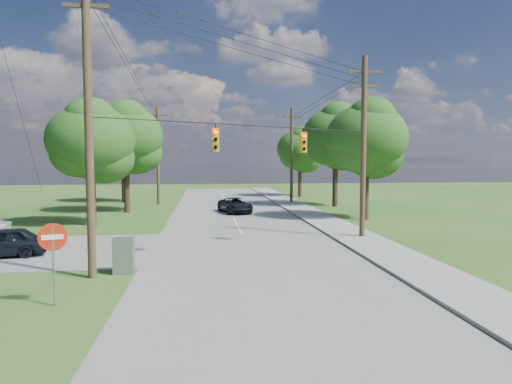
{
  "coord_description": "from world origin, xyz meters",
  "views": [
    {
      "loc": [
        -0.23,
        -17.61,
        4.56
      ],
      "look_at": [
        2.31,
        5.0,
        2.97
      ],
      "focal_mm": 32.0,
      "sensor_mm": 36.0,
      "label": 1
    }
  ],
  "objects": [
    {
      "name": "tree_e_near",
      "position": [
        12.0,
        16.0,
        6.25
      ],
      "size": [
        6.2,
        6.2,
        8.81
      ],
      "color": "#3D2D1E",
      "rests_on": "ground"
    },
    {
      "name": "main_road",
      "position": [
        2.0,
        5.0,
        0.01
      ],
      "size": [
        10.0,
        100.0,
        0.03
      ],
      "primitive_type": "cube",
      "color": "gray",
      "rests_on": "ground"
    },
    {
      "name": "pole_ne",
      "position": [
        8.9,
        8.0,
        5.47
      ],
      "size": [
        2.0,
        0.32,
        10.5
      ],
      "color": "brown",
      "rests_on": "ground"
    },
    {
      "name": "ground",
      "position": [
        0.0,
        0.0,
        0.0
      ],
      "size": [
        140.0,
        140.0,
        0.0
      ],
      "primitive_type": "plane",
      "color": "#31561C",
      "rests_on": "ground"
    },
    {
      "name": "pole_north_e",
      "position": [
        8.9,
        30.0,
        5.13
      ],
      "size": [
        2.0,
        0.32,
        10.0
      ],
      "color": "brown",
      "rests_on": "ground"
    },
    {
      "name": "do_not_enter_sign",
      "position": [
        -4.94,
        -3.02,
        1.89
      ],
      "size": [
        0.85,
        0.27,
        2.62
      ],
      "rotation": [
        0.0,
        0.0,
        0.28
      ],
      "color": "gray",
      "rests_on": "ground"
    },
    {
      "name": "traffic_signals",
      "position": [
        2.55,
        4.43,
        5.5
      ],
      "size": [
        4.91,
        3.27,
        1.05
      ],
      "color": "#EDA70D",
      "rests_on": "ground"
    },
    {
      "name": "pole_sw",
      "position": [
        -4.6,
        0.4,
        6.23
      ],
      "size": [
        2.0,
        0.32,
        12.0
      ],
      "color": "brown",
      "rests_on": "ground"
    },
    {
      "name": "car_main_north",
      "position": [
        2.33,
        21.47,
        0.68
      ],
      "size": [
        3.11,
        5.01,
        1.29
      ],
      "primitive_type": "imported",
      "rotation": [
        0.0,
        0.0,
        0.22
      ],
      "color": "black",
      "rests_on": "main_road"
    },
    {
      "name": "tree_e_far",
      "position": [
        11.5,
        38.0,
        5.92
      ],
      "size": [
        5.8,
        5.8,
        8.32
      ],
      "color": "#3D2D1E",
      "rests_on": "ground"
    },
    {
      "name": "power_lines",
      "position": [
        1.5,
        11.54,
        9.15
      ],
      "size": [
        13.93,
        29.62,
        4.93
      ],
      "color": "black",
      "rests_on": "ground"
    },
    {
      "name": "tree_e_mid",
      "position": [
        12.5,
        26.0,
        6.91
      ],
      "size": [
        6.6,
        6.6,
        9.64
      ],
      "color": "#3D2D1E",
      "rests_on": "ground"
    },
    {
      "name": "pole_north_w",
      "position": [
        -5.0,
        30.0,
        5.13
      ],
      "size": [
        2.0,
        0.32,
        10.0
      ],
      "color": "brown",
      "rests_on": "ground"
    },
    {
      "name": "control_cabinet",
      "position": [
        -3.5,
        0.95,
        0.72
      ],
      "size": [
        0.81,
        0.6,
        1.45
      ],
      "primitive_type": "cube",
      "rotation": [
        0.0,
        0.0,
        0.02
      ],
      "color": "gray",
      "rests_on": "ground"
    },
    {
      "name": "tree_w_near",
      "position": [
        -8.0,
        15.0,
        5.92
      ],
      "size": [
        6.0,
        6.0,
        8.4
      ],
      "color": "#3D2D1E",
      "rests_on": "ground"
    },
    {
      "name": "tree_w_far",
      "position": [
        -9.0,
        33.0,
        6.25
      ],
      "size": [
        6.0,
        6.0,
        8.73
      ],
      "color": "#3D2D1E",
      "rests_on": "ground"
    },
    {
      "name": "sidewalk_east",
      "position": [
        8.7,
        5.0,
        0.06
      ],
      "size": [
        2.6,
        100.0,
        0.12
      ],
      "primitive_type": "cube",
      "color": "#A8A49D",
      "rests_on": "ground"
    },
    {
      "name": "car_cross_dark",
      "position": [
        -9.75,
        4.62,
        0.73
      ],
      "size": [
        4.4,
        2.68,
        1.4
      ],
      "primitive_type": "imported",
      "rotation": [
        0.0,
        0.0,
        -1.3
      ],
      "color": "black",
      "rests_on": "cross_road"
    },
    {
      "name": "tree_w_mid",
      "position": [
        -7.0,
        23.0,
        6.58
      ],
      "size": [
        6.4,
        6.4,
        9.22
      ],
      "color": "#3D2D1E",
      "rests_on": "ground"
    }
  ]
}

